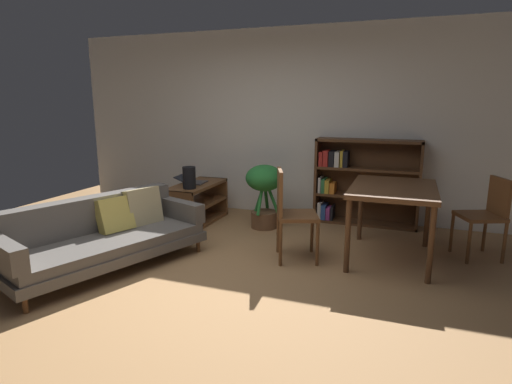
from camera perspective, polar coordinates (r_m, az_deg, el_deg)
name	(u,v)px	position (r m, az deg, el deg)	size (l,w,h in m)	color
ground_plane	(199,281)	(4.11, -7.71, -11.96)	(8.16, 8.16, 0.00)	#A87A4C
back_wall_panel	(283,124)	(6.26, 3.69, 9.29)	(6.80, 0.10, 2.70)	silver
fabric_couch	(104,234)	(4.59, -19.97, -5.41)	(1.44, 2.16, 0.73)	brown
media_console	(197,203)	(5.91, -8.08, -1.51)	(0.46, 1.09, 0.55)	brown
open_laptop	(192,181)	(5.93, -8.66, 1.48)	(0.43, 0.32, 0.09)	#333338
desk_speaker	(189,178)	(5.54, -9.09, 1.94)	(0.17, 0.17, 0.29)	black
potted_floor_plant	(264,188)	(5.56, 1.14, 0.50)	(0.50, 0.50, 0.85)	brown
dining_table	(393,195)	(4.64, 18.16, -0.33)	(0.86, 1.18, 0.80)	#56351E
dining_chair_near	(290,209)	(4.46, 4.68, -2.37)	(0.54, 0.56, 0.98)	brown
dining_chair_far	(486,213)	(5.13, 28.88, -2.47)	(0.54, 0.53, 0.88)	brown
bookshelf	(359,181)	(5.95, 13.90, 1.42)	(1.39, 0.31, 1.18)	#56351E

